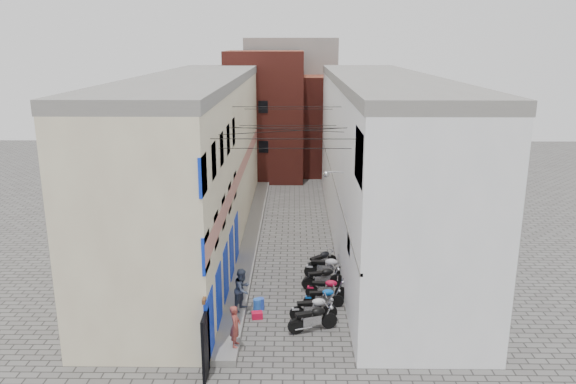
{
  "coord_description": "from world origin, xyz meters",
  "views": [
    {
      "loc": [
        0.38,
        -16.79,
        10.68
      ],
      "look_at": [
        0.02,
        11.83,
        3.0
      ],
      "focal_mm": 35.0,
      "sensor_mm": 36.0,
      "label": 1
    }
  ],
  "objects_px": {
    "motorcycle_c": "(324,296)",
    "water_jug_far": "(260,304)",
    "red_crate": "(257,315)",
    "motorcycle_b": "(314,307)",
    "motorcycle_a": "(313,317)",
    "motorcycle_f": "(326,266)",
    "person_b": "(243,289)",
    "water_jug_near": "(257,305)",
    "motorcycle_d": "(327,287)",
    "motorcycle_e": "(323,277)",
    "person_a": "(235,326)",
    "motorcycle_g": "(322,260)"
  },
  "relations": [
    {
      "from": "motorcycle_f",
      "to": "person_a",
      "type": "distance_m",
      "value": 7.4
    },
    {
      "from": "motorcycle_c",
      "to": "motorcycle_g",
      "type": "height_order",
      "value": "motorcycle_g"
    },
    {
      "from": "motorcycle_b",
      "to": "motorcycle_d",
      "type": "height_order",
      "value": "motorcycle_b"
    },
    {
      "from": "motorcycle_e",
      "to": "motorcycle_g",
      "type": "height_order",
      "value": "motorcycle_g"
    },
    {
      "from": "motorcycle_c",
      "to": "motorcycle_d",
      "type": "xyz_separation_m",
      "value": [
        0.17,
        0.81,
        0.04
      ]
    },
    {
      "from": "motorcycle_d",
      "to": "motorcycle_e",
      "type": "bearing_deg",
      "value": -167.53
    },
    {
      "from": "motorcycle_a",
      "to": "motorcycle_e",
      "type": "relative_size",
      "value": 1.03
    },
    {
      "from": "motorcycle_f",
      "to": "person_a",
      "type": "bearing_deg",
      "value": -21.85
    },
    {
      "from": "motorcycle_a",
      "to": "red_crate",
      "type": "distance_m",
      "value": 2.44
    },
    {
      "from": "motorcycle_g",
      "to": "person_a",
      "type": "distance_m",
      "value": 8.1
    },
    {
      "from": "motorcycle_a",
      "to": "person_a",
      "type": "bearing_deg",
      "value": -80.01
    },
    {
      "from": "motorcycle_f",
      "to": "person_b",
      "type": "xyz_separation_m",
      "value": [
        -3.56,
        -3.67,
        0.52
      ]
    },
    {
      "from": "person_b",
      "to": "motorcycle_f",
      "type": "bearing_deg",
      "value": -16.28
    },
    {
      "from": "motorcycle_g",
      "to": "water_jug_near",
      "type": "xyz_separation_m",
      "value": [
        -2.82,
        -4.17,
        -0.32
      ]
    },
    {
      "from": "red_crate",
      "to": "motorcycle_b",
      "type": "bearing_deg",
      "value": -2.23
    },
    {
      "from": "motorcycle_a",
      "to": "motorcycle_f",
      "type": "height_order",
      "value": "motorcycle_f"
    },
    {
      "from": "motorcycle_e",
      "to": "motorcycle_b",
      "type": "bearing_deg",
      "value": -24.44
    },
    {
      "from": "water_jug_near",
      "to": "water_jug_far",
      "type": "bearing_deg",
      "value": 40.3
    },
    {
      "from": "water_jug_far",
      "to": "red_crate",
      "type": "relative_size",
      "value": 1.17
    },
    {
      "from": "motorcycle_b",
      "to": "motorcycle_c",
      "type": "distance_m",
      "value": 1.18
    },
    {
      "from": "motorcycle_a",
      "to": "motorcycle_d",
      "type": "distance_m",
      "value": 2.89
    },
    {
      "from": "motorcycle_b",
      "to": "red_crate",
      "type": "xyz_separation_m",
      "value": [
        -2.24,
        0.09,
        -0.42
      ]
    },
    {
      "from": "motorcycle_b",
      "to": "motorcycle_e",
      "type": "height_order",
      "value": "motorcycle_e"
    },
    {
      "from": "red_crate",
      "to": "person_b",
      "type": "bearing_deg",
      "value": 154.12
    },
    {
      "from": "motorcycle_b",
      "to": "motorcycle_f",
      "type": "distance_m",
      "value": 4.11
    },
    {
      "from": "motorcycle_g",
      "to": "water_jug_far",
      "type": "distance_m",
      "value": 4.89
    },
    {
      "from": "person_b",
      "to": "water_jug_near",
      "type": "xyz_separation_m",
      "value": [
        0.55,
        0.38,
        -0.87
      ]
    },
    {
      "from": "motorcycle_e",
      "to": "water_jug_near",
      "type": "relative_size",
      "value": 3.8
    },
    {
      "from": "motorcycle_c",
      "to": "person_b",
      "type": "distance_m",
      "value": 3.42
    },
    {
      "from": "motorcycle_a",
      "to": "motorcycle_b",
      "type": "bearing_deg",
      "value": 157.6
    },
    {
      "from": "motorcycle_d",
      "to": "motorcycle_f",
      "type": "distance_m",
      "value": 2.14
    },
    {
      "from": "motorcycle_c",
      "to": "motorcycle_e",
      "type": "distance_m",
      "value": 1.86
    },
    {
      "from": "water_jug_far",
      "to": "motorcycle_b",
      "type": "bearing_deg",
      "value": -21.74
    },
    {
      "from": "motorcycle_c",
      "to": "motorcycle_g",
      "type": "distance_m",
      "value": 3.83
    },
    {
      "from": "motorcycle_a",
      "to": "red_crate",
      "type": "relative_size",
      "value": 4.71
    },
    {
      "from": "motorcycle_a",
      "to": "motorcycle_f",
      "type": "xyz_separation_m",
      "value": [
        0.78,
        4.94,
        0.03
      ]
    },
    {
      "from": "motorcycle_c",
      "to": "water_jug_far",
      "type": "bearing_deg",
      "value": -87.2
    },
    {
      "from": "motorcycle_b",
      "to": "person_b",
      "type": "xyz_separation_m",
      "value": [
        -2.83,
        0.37,
        0.57
      ]
    },
    {
      "from": "person_a",
      "to": "person_b",
      "type": "xyz_separation_m",
      "value": [
        0.0,
        2.81,
        0.1
      ]
    },
    {
      "from": "water_jug_near",
      "to": "red_crate",
      "type": "height_order",
      "value": "water_jug_near"
    },
    {
      "from": "motorcycle_c",
      "to": "water_jug_near",
      "type": "bearing_deg",
      "value": -85.21
    },
    {
      "from": "motorcycle_a",
      "to": "motorcycle_c",
      "type": "relative_size",
      "value": 1.18
    },
    {
      "from": "motorcycle_c",
      "to": "person_a",
      "type": "relative_size",
      "value": 1.1
    },
    {
      "from": "motorcycle_f",
      "to": "water_jug_near",
      "type": "xyz_separation_m",
      "value": [
        -3.01,
        -3.29,
        -0.35
      ]
    },
    {
      "from": "person_b",
      "to": "motorcycle_e",
      "type": "bearing_deg",
      "value": -24.44
    },
    {
      "from": "motorcycle_c",
      "to": "water_jug_near",
      "type": "height_order",
      "value": "motorcycle_c"
    },
    {
      "from": "motorcycle_a",
      "to": "person_a",
      "type": "relative_size",
      "value": 1.3
    },
    {
      "from": "motorcycle_d",
      "to": "motorcycle_f",
      "type": "relative_size",
      "value": 0.87
    },
    {
      "from": "motorcycle_a",
      "to": "motorcycle_g",
      "type": "distance_m",
      "value": 5.85
    },
    {
      "from": "motorcycle_a",
      "to": "water_jug_far",
      "type": "relative_size",
      "value": 4.03
    }
  ]
}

